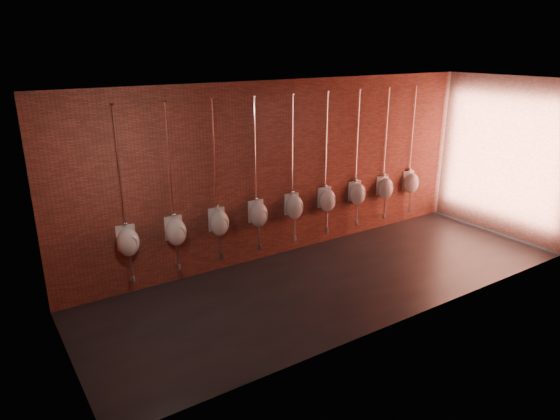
{
  "coord_description": "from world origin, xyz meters",
  "views": [
    {
      "loc": [
        -4.98,
        -5.8,
        3.79
      ],
      "look_at": [
        -0.58,
        0.9,
        1.1
      ],
      "focal_mm": 32.0,
      "sensor_mm": 36.0,
      "label": 1
    }
  ],
  "objects_px": {
    "urinal_5": "(327,200)",
    "urinal_3": "(258,214)",
    "urinal_1": "(176,231)",
    "urinal_0": "(128,241)",
    "urinal_4": "(294,206)",
    "urinal_8": "(411,182)",
    "urinal_2": "(219,222)",
    "urinal_7": "(385,188)",
    "urinal_6": "(357,193)"
  },
  "relations": [
    {
      "from": "urinal_4",
      "to": "urinal_8",
      "type": "bearing_deg",
      "value": 0.0
    },
    {
      "from": "urinal_2",
      "to": "urinal_4",
      "type": "height_order",
      "value": "same"
    },
    {
      "from": "urinal_1",
      "to": "urinal_4",
      "type": "relative_size",
      "value": 1.0
    },
    {
      "from": "urinal_0",
      "to": "urinal_1",
      "type": "relative_size",
      "value": 1.0
    },
    {
      "from": "urinal_6",
      "to": "urinal_2",
      "type": "bearing_deg",
      "value": 180.0
    },
    {
      "from": "urinal_0",
      "to": "urinal_1",
      "type": "bearing_deg",
      "value": 0.0
    },
    {
      "from": "urinal_2",
      "to": "urinal_3",
      "type": "distance_m",
      "value": 0.77
    },
    {
      "from": "urinal_1",
      "to": "urinal_7",
      "type": "distance_m",
      "value": 4.64
    },
    {
      "from": "urinal_0",
      "to": "urinal_2",
      "type": "bearing_deg",
      "value": 0.0
    },
    {
      "from": "urinal_5",
      "to": "urinal_3",
      "type": "bearing_deg",
      "value": 180.0
    },
    {
      "from": "urinal_5",
      "to": "urinal_6",
      "type": "distance_m",
      "value": 0.77
    },
    {
      "from": "urinal_0",
      "to": "urinal_5",
      "type": "distance_m",
      "value": 3.87
    },
    {
      "from": "urinal_5",
      "to": "urinal_7",
      "type": "relative_size",
      "value": 1.0
    },
    {
      "from": "urinal_6",
      "to": "urinal_8",
      "type": "xyz_separation_m",
      "value": [
        1.55,
        0.0,
        0.0
      ]
    },
    {
      "from": "urinal_1",
      "to": "urinal_8",
      "type": "height_order",
      "value": "same"
    },
    {
      "from": "urinal_3",
      "to": "urinal_8",
      "type": "bearing_deg",
      "value": 0.0
    },
    {
      "from": "urinal_2",
      "to": "urinal_3",
      "type": "height_order",
      "value": "same"
    },
    {
      "from": "urinal_8",
      "to": "urinal_2",
      "type": "bearing_deg",
      "value": 180.0
    },
    {
      "from": "urinal_1",
      "to": "urinal_7",
      "type": "relative_size",
      "value": 1.0
    },
    {
      "from": "urinal_2",
      "to": "urinal_6",
      "type": "xyz_separation_m",
      "value": [
        3.1,
        0.0,
        0.0
      ]
    },
    {
      "from": "urinal_2",
      "to": "urinal_4",
      "type": "relative_size",
      "value": 1.0
    },
    {
      "from": "urinal_6",
      "to": "urinal_7",
      "type": "distance_m",
      "value": 0.77
    },
    {
      "from": "urinal_1",
      "to": "urinal_3",
      "type": "distance_m",
      "value": 1.55
    },
    {
      "from": "urinal_1",
      "to": "urinal_4",
      "type": "bearing_deg",
      "value": 0.0
    },
    {
      "from": "urinal_1",
      "to": "urinal_4",
      "type": "distance_m",
      "value": 2.32
    },
    {
      "from": "urinal_3",
      "to": "urinal_7",
      "type": "height_order",
      "value": "same"
    },
    {
      "from": "urinal_0",
      "to": "urinal_8",
      "type": "relative_size",
      "value": 1.0
    },
    {
      "from": "urinal_4",
      "to": "urinal_6",
      "type": "bearing_deg",
      "value": 0.0
    },
    {
      "from": "urinal_1",
      "to": "urinal_0",
      "type": "bearing_deg",
      "value": 180.0
    },
    {
      "from": "urinal_6",
      "to": "urinal_3",
      "type": "bearing_deg",
      "value": 180.0
    },
    {
      "from": "urinal_1",
      "to": "urinal_6",
      "type": "xyz_separation_m",
      "value": [
        3.87,
        0.0,
        0.0
      ]
    },
    {
      "from": "urinal_0",
      "to": "urinal_1",
      "type": "xyz_separation_m",
      "value": [
        0.77,
        0.0,
        0.0
      ]
    },
    {
      "from": "urinal_4",
      "to": "urinal_8",
      "type": "height_order",
      "value": "same"
    },
    {
      "from": "urinal_3",
      "to": "urinal_2",
      "type": "bearing_deg",
      "value": 180.0
    },
    {
      "from": "urinal_4",
      "to": "urinal_2",
      "type": "bearing_deg",
      "value": 180.0
    },
    {
      "from": "urinal_3",
      "to": "urinal_6",
      "type": "xyz_separation_m",
      "value": [
        2.32,
        0.0,
        0.0
      ]
    },
    {
      "from": "urinal_0",
      "to": "urinal_2",
      "type": "height_order",
      "value": "same"
    },
    {
      "from": "urinal_3",
      "to": "urinal_4",
      "type": "distance_m",
      "value": 0.77
    },
    {
      "from": "urinal_3",
      "to": "urinal_1",
      "type": "bearing_deg",
      "value": 180.0
    },
    {
      "from": "urinal_3",
      "to": "urinal_7",
      "type": "bearing_deg",
      "value": 0.0
    },
    {
      "from": "urinal_3",
      "to": "urinal_8",
      "type": "xyz_separation_m",
      "value": [
        3.87,
        0.0,
        0.0
      ]
    },
    {
      "from": "urinal_2",
      "to": "urinal_1",
      "type": "bearing_deg",
      "value": 180.0
    },
    {
      "from": "urinal_1",
      "to": "urinal_4",
      "type": "xyz_separation_m",
      "value": [
        2.32,
        0.0,
        0.0
      ]
    },
    {
      "from": "urinal_0",
      "to": "urinal_2",
      "type": "relative_size",
      "value": 1.0
    },
    {
      "from": "urinal_0",
      "to": "urinal_2",
      "type": "distance_m",
      "value": 1.55
    },
    {
      "from": "urinal_7",
      "to": "urinal_8",
      "type": "bearing_deg",
      "value": 0.0
    },
    {
      "from": "urinal_0",
      "to": "urinal_5",
      "type": "height_order",
      "value": "same"
    },
    {
      "from": "urinal_1",
      "to": "urinal_2",
      "type": "height_order",
      "value": "same"
    },
    {
      "from": "urinal_1",
      "to": "urinal_2",
      "type": "xyz_separation_m",
      "value": [
        0.77,
        0.0,
        0.0
      ]
    },
    {
      "from": "urinal_0",
      "to": "urinal_3",
      "type": "bearing_deg",
      "value": 0.0
    }
  ]
}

